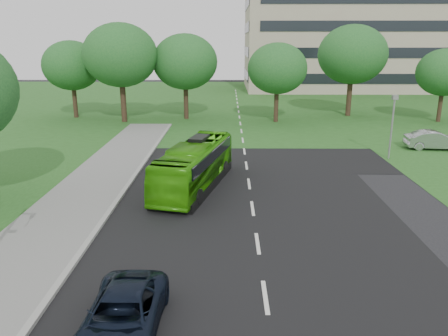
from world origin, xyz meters
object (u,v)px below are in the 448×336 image
tree_park_b (185,62)px  tree_park_e (445,72)px  suv (122,316)px  camera_pole (393,118)px  tree_park_f (72,66)px  tree_park_c (277,69)px  tree_park_d (352,55)px  bus (195,165)px  office_building (362,16)px  sedan (435,140)px  tree_park_a (120,55)px

tree_park_b → tree_park_e: tree_park_b is taller
tree_park_e → suv: tree_park_e is taller
camera_pole → tree_park_f: bearing=157.8°
tree_park_c → tree_park_d: bearing=25.0°
tree_park_b → tree_park_d: 18.47m
bus → tree_park_e: bearing=55.6°
tree_park_b → office_building: bearing=49.9°
tree_park_f → sedan: 36.68m
tree_park_a → tree_park_b: bearing=17.0°
tree_park_a → tree_park_b: size_ratio=1.11×
tree_park_d → camera_pole: (-2.07, -19.18, -3.84)m
office_building → tree_park_a: bearing=-134.4°
tree_park_c → suv: (-8.01, -35.14, -4.87)m
tree_park_b → tree_park_e: 26.94m
tree_park_b → tree_park_f: (-12.41, 0.69, -0.43)m
tree_park_a → tree_park_f: (-6.03, 2.64, -1.16)m
sedan → tree_park_d: bearing=14.1°
tree_park_c → tree_park_a: bearing=-179.6°
tree_park_c → tree_park_d: 9.66m
tree_park_a → sedan: (27.21, -12.08, -6.10)m
bus → camera_pole: 15.13m
tree_park_c → suv: size_ratio=1.77×
office_building → suv: 75.64m
bus → office_building: bearing=79.4°
tree_park_b → sedan: 25.67m
sedan → camera_pole: bearing=128.0°
office_building → tree_park_e: 35.41m
tree_park_d → tree_park_f: bearing=-177.2°
tree_park_c → bus: tree_park_c is taller
office_building → tree_park_b: (-27.83, -33.00, -6.40)m
tree_park_f → bus: (15.11, -24.18, -4.36)m
bus → tree_park_b: bearing=110.0°
tree_park_d → sedan: bearing=-81.3°
tree_park_a → tree_park_e: 33.31m
tree_park_a → suv: tree_park_a is taller
office_building → camera_pole: office_building is taller
camera_pole → suv: bearing=-116.8°
bus → tree_park_f: bearing=135.4°
office_building → camera_pole: 52.16m
office_building → tree_park_d: bearing=-107.2°
tree_park_f → camera_pole: (28.67, -17.65, -2.71)m
bus → sedan: (18.12, 9.46, -0.58)m
tree_park_c → camera_pole: bearing=-66.4°
tree_park_a → bus: size_ratio=1.07×
office_building → camera_pole: bearing=-103.0°
office_building → tree_park_c: 39.90m
tree_park_f → sedan: (33.23, -14.72, -4.94)m
suv → camera_pole: (14.62, 20.00, 2.32)m
sedan → camera_pole: camera_pole is taller
tree_park_a → camera_pole: tree_park_a is taller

